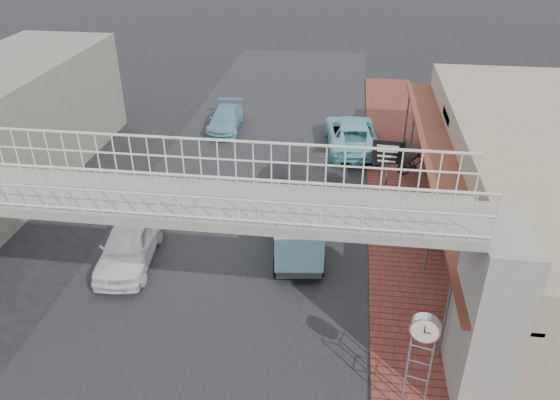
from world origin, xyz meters
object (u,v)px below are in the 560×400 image
(angkot_van, at_px, (298,227))
(motorcycle_far, at_px, (417,163))
(angkot_curb, at_px, (352,134))
(motorcycle_near, at_px, (413,225))
(angkot_far, at_px, (226,119))
(street_clock, at_px, (424,333))
(arrow_sign, at_px, (410,155))
(dark_sedan, at_px, (306,184))
(white_hatchback, at_px, (129,244))

(angkot_van, height_order, motorcycle_far, angkot_van)
(angkot_curb, relative_size, motorcycle_near, 2.86)
(angkot_far, distance_m, street_clock, 19.86)
(angkot_far, distance_m, arrow_sign, 12.37)
(motorcycle_near, distance_m, arrow_sign, 2.71)
(dark_sedan, bearing_deg, arrow_sign, -13.23)
(white_hatchback, relative_size, dark_sedan, 0.85)
(dark_sedan, xyz_separation_m, angkot_van, (0.07, -3.89, 0.34))
(street_clock, bearing_deg, angkot_far, 128.56)
(dark_sedan, bearing_deg, street_clock, -75.06)
(white_hatchback, distance_m, arrow_sign, 10.91)
(dark_sedan, relative_size, angkot_far, 1.25)
(white_hatchback, xyz_separation_m, arrow_sign, (9.76, 4.47, 1.97))
(street_clock, bearing_deg, angkot_van, 131.90)
(angkot_curb, height_order, arrow_sign, arrow_sign)
(angkot_far, height_order, motorcycle_far, motorcycle_far)
(angkot_far, distance_m, motorcycle_far, 10.87)
(dark_sedan, xyz_separation_m, motorcycle_far, (4.81, 3.04, -0.18))
(white_hatchback, bearing_deg, street_clock, -34.83)
(dark_sedan, height_order, street_clock, street_clock)
(angkot_curb, bearing_deg, white_hatchback, 49.12)
(angkot_curb, bearing_deg, motorcycle_far, 130.67)
(angkot_far, bearing_deg, arrow_sign, -44.84)
(angkot_curb, bearing_deg, street_clock, 90.40)
(dark_sedan, height_order, arrow_sign, arrow_sign)
(angkot_curb, bearing_deg, angkot_van, 73.68)
(angkot_van, bearing_deg, street_clock, -67.74)
(angkot_curb, relative_size, angkot_van, 1.39)
(white_hatchback, xyz_separation_m, motorcycle_far, (10.57, 8.10, -0.08))
(angkot_van, bearing_deg, motorcycle_near, 13.46)
(angkot_far, bearing_deg, motorcycle_far, -27.44)
(dark_sedan, distance_m, motorcycle_far, 5.69)
(angkot_curb, distance_m, street_clock, 16.25)
(angkot_van, distance_m, motorcycle_far, 8.41)
(white_hatchback, xyz_separation_m, motorcycle_near, (10.00, 2.76, -0.12))
(angkot_curb, bearing_deg, dark_sedan, 66.56)
(motorcycle_far, height_order, arrow_sign, arrow_sign)
(arrow_sign, bearing_deg, white_hatchback, -151.44)
(angkot_curb, bearing_deg, angkot_far, -19.76)
(motorcycle_far, relative_size, street_clock, 0.62)
(dark_sedan, xyz_separation_m, angkot_curb, (1.82, 5.85, -0.07))
(dark_sedan, relative_size, arrow_sign, 1.56)
(dark_sedan, bearing_deg, white_hatchback, -143.40)
(angkot_far, bearing_deg, dark_sedan, -59.00)
(dark_sedan, distance_m, arrow_sign, 4.46)
(motorcycle_near, bearing_deg, dark_sedan, 71.48)
(motorcycle_near, height_order, street_clock, street_clock)
(dark_sedan, relative_size, motorcycle_near, 2.62)
(white_hatchback, distance_m, angkot_van, 5.96)
(angkot_far, distance_m, motorcycle_near, 13.55)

